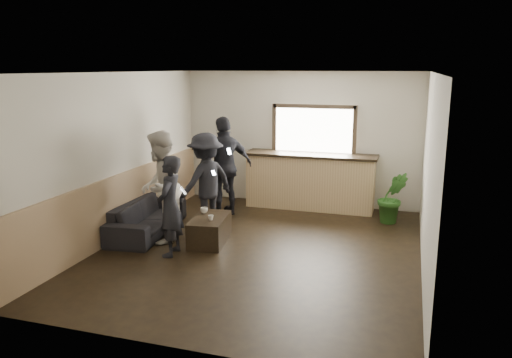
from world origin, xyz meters
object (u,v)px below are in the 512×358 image
(sofa, at_px, (147,217))
(coffee_table, at_px, (210,230))
(potted_plant, at_px, (392,197))
(cup_a, at_px, (204,210))
(cup_b, at_px, (211,218))
(person_d, at_px, (225,167))
(person_c, at_px, (206,181))
(bar_counter, at_px, (310,178))
(person_b, at_px, (160,187))
(person_a, at_px, (170,206))

(sofa, xyz_separation_m, coffee_table, (1.25, -0.13, -0.07))
(potted_plant, bearing_deg, cup_a, -149.50)
(cup_b, bearing_deg, potted_plant, 37.57)
(person_d, bearing_deg, person_c, 43.13)
(sofa, bearing_deg, bar_counter, -51.01)
(sofa, height_order, cup_b, sofa)
(person_b, distance_m, person_c, 0.99)
(person_b, bearing_deg, person_d, 148.68)
(cup_a, distance_m, person_c, 0.66)
(person_d, bearing_deg, cup_b, 58.73)
(bar_counter, relative_size, cup_a, 21.96)
(person_a, xyz_separation_m, person_c, (-0.00, 1.42, 0.09))
(sofa, height_order, person_c, person_c)
(bar_counter, bearing_deg, person_d, -146.63)
(potted_plant, bearing_deg, person_d, -172.46)
(coffee_table, bearing_deg, potted_plant, 35.02)
(coffee_table, bearing_deg, sofa, 173.82)
(cup_b, distance_m, person_a, 0.78)
(potted_plant, height_order, person_c, person_c)
(person_b, bearing_deg, coffee_table, 85.82)
(person_a, height_order, person_d, person_d)
(bar_counter, bearing_deg, cup_a, -120.12)
(sofa, xyz_separation_m, cup_a, (1.06, 0.08, 0.19))
(cup_a, bearing_deg, sofa, -175.94)
(cup_a, distance_m, potted_plant, 3.54)
(bar_counter, distance_m, potted_plant, 1.78)
(person_b, xyz_separation_m, person_d, (0.48, 1.75, 0.04))
(sofa, height_order, coffee_table, sofa)
(person_d, bearing_deg, bar_counter, 168.94)
(person_a, bearing_deg, coffee_table, 146.32)
(person_a, distance_m, person_d, 2.29)
(cup_b, bearing_deg, bar_counter, 67.80)
(sofa, height_order, person_d, person_d)
(person_c, bearing_deg, cup_b, 56.38)
(potted_plant, height_order, person_b, person_b)
(coffee_table, xyz_separation_m, person_a, (-0.36, -0.70, 0.57))
(person_c, bearing_deg, person_d, -153.36)
(potted_plant, distance_m, person_b, 4.28)
(person_d, bearing_deg, person_b, 30.38)
(person_d, bearing_deg, sofa, 13.01)
(coffee_table, distance_m, cup_b, 0.30)
(cup_b, height_order, potted_plant, potted_plant)
(bar_counter, distance_m, sofa, 3.47)
(cup_b, bearing_deg, sofa, 168.56)
(bar_counter, distance_m, cup_b, 2.94)
(sofa, relative_size, cup_a, 16.07)
(cup_b, distance_m, potted_plant, 3.51)
(person_d, bearing_deg, cup_a, 51.17)
(sofa, distance_m, person_b, 0.84)
(cup_b, bearing_deg, cup_a, 127.81)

